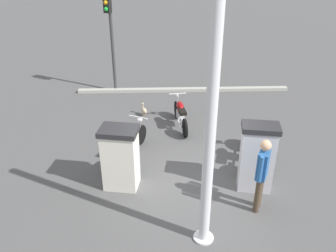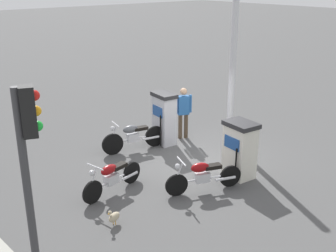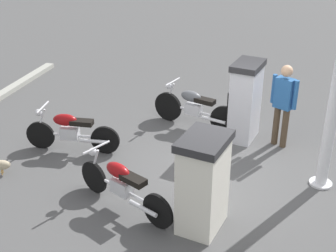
{
  "view_description": "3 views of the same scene",
  "coord_description": "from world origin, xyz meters",
  "px_view_note": "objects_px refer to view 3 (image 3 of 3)",
  "views": [
    {
      "loc": [
        -7.01,
        0.3,
        5.11
      ],
      "look_at": [
        1.42,
        0.51,
        0.73
      ],
      "focal_mm": 37.11,
      "sensor_mm": 36.0,
      "label": 1
    },
    {
      "loc": [
        7.76,
        8.11,
        5.12
      ],
      "look_at": [
        0.74,
        -0.16,
        1.21
      ],
      "focal_mm": 44.78,
      "sensor_mm": 36.0,
      "label": 2
    },
    {
      "loc": [
        -1.77,
        7.14,
        4.54
      ],
      "look_at": [
        0.67,
        0.43,
        1.03
      ],
      "focal_mm": 49.44,
      "sensor_mm": 36.0,
      "label": 3
    }
  ],
  "objects_px": {
    "fuel_pump_far": "(203,183)",
    "motorcycle_near_pump": "(194,108)",
    "wandering_duck": "(1,164)",
    "fuel_pump_near": "(245,101)",
    "motorcycle_far_pump": "(122,184)",
    "attendant_person": "(283,101)",
    "motorcycle_extra": "(70,130)"
  },
  "relations": [
    {
      "from": "motorcycle_far_pump",
      "to": "fuel_pump_near",
      "type": "bearing_deg",
      "value": -113.31
    },
    {
      "from": "motorcycle_near_pump",
      "to": "fuel_pump_near",
      "type": "bearing_deg",
      "value": 172.84
    },
    {
      "from": "fuel_pump_far",
      "to": "attendant_person",
      "type": "height_order",
      "value": "attendant_person"
    },
    {
      "from": "wandering_duck",
      "to": "motorcycle_extra",
      "type": "bearing_deg",
      "value": -121.77
    },
    {
      "from": "fuel_pump_near",
      "to": "motorcycle_extra",
      "type": "relative_size",
      "value": 0.88
    },
    {
      "from": "fuel_pump_far",
      "to": "wandering_duck",
      "type": "relative_size",
      "value": 3.69
    },
    {
      "from": "motorcycle_near_pump",
      "to": "wandering_duck",
      "type": "relative_size",
      "value": 4.92
    },
    {
      "from": "attendant_person",
      "to": "motorcycle_extra",
      "type": "bearing_deg",
      "value": 23.04
    },
    {
      "from": "motorcycle_near_pump",
      "to": "motorcycle_extra",
      "type": "bearing_deg",
      "value": 42.88
    },
    {
      "from": "motorcycle_near_pump",
      "to": "wandering_duck",
      "type": "height_order",
      "value": "motorcycle_near_pump"
    },
    {
      "from": "fuel_pump_far",
      "to": "motorcycle_far_pump",
      "type": "bearing_deg",
      "value": -0.86
    },
    {
      "from": "fuel_pump_near",
      "to": "wandering_duck",
      "type": "relative_size",
      "value": 3.99
    },
    {
      "from": "motorcycle_near_pump",
      "to": "motorcycle_extra",
      "type": "relative_size",
      "value": 1.08
    },
    {
      "from": "motorcycle_extra",
      "to": "motorcycle_near_pump",
      "type": "bearing_deg",
      "value": -137.12
    },
    {
      "from": "fuel_pump_near",
      "to": "motorcycle_far_pump",
      "type": "distance_m",
      "value": 3.4
    },
    {
      "from": "fuel_pump_near",
      "to": "attendant_person",
      "type": "relative_size",
      "value": 0.97
    },
    {
      "from": "motorcycle_extra",
      "to": "attendant_person",
      "type": "height_order",
      "value": "attendant_person"
    },
    {
      "from": "motorcycle_far_pump",
      "to": "wandering_duck",
      "type": "bearing_deg",
      "value": -3.85
    },
    {
      "from": "fuel_pump_far",
      "to": "wandering_duck",
      "type": "xyz_separation_m",
      "value": [
        3.86,
        -0.19,
        -0.58
      ]
    },
    {
      "from": "fuel_pump_far",
      "to": "wandering_duck",
      "type": "bearing_deg",
      "value": -2.82
    },
    {
      "from": "motorcycle_extra",
      "to": "fuel_pump_near",
      "type": "bearing_deg",
      "value": -151.16
    },
    {
      "from": "fuel_pump_near",
      "to": "motorcycle_far_pump",
      "type": "bearing_deg",
      "value": 66.69
    },
    {
      "from": "fuel_pump_far",
      "to": "motorcycle_near_pump",
      "type": "relative_size",
      "value": 0.75
    },
    {
      "from": "motorcycle_extra",
      "to": "wandering_duck",
      "type": "distance_m",
      "value": 1.45
    },
    {
      "from": "motorcycle_near_pump",
      "to": "motorcycle_far_pump",
      "type": "relative_size",
      "value": 1.07
    },
    {
      "from": "motorcycle_far_pump",
      "to": "attendant_person",
      "type": "distance_m",
      "value": 3.73
    },
    {
      "from": "fuel_pump_near",
      "to": "motorcycle_near_pump",
      "type": "height_order",
      "value": "fuel_pump_near"
    },
    {
      "from": "fuel_pump_far",
      "to": "attendant_person",
      "type": "relative_size",
      "value": 0.9
    },
    {
      "from": "motorcycle_near_pump",
      "to": "attendant_person",
      "type": "bearing_deg",
      "value": 173.73
    },
    {
      "from": "motorcycle_far_pump",
      "to": "motorcycle_extra",
      "type": "height_order",
      "value": "same"
    },
    {
      "from": "wandering_duck",
      "to": "fuel_pump_near",
      "type": "bearing_deg",
      "value": -142.83
    },
    {
      "from": "motorcycle_far_pump",
      "to": "attendant_person",
      "type": "bearing_deg",
      "value": -124.63
    }
  ]
}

